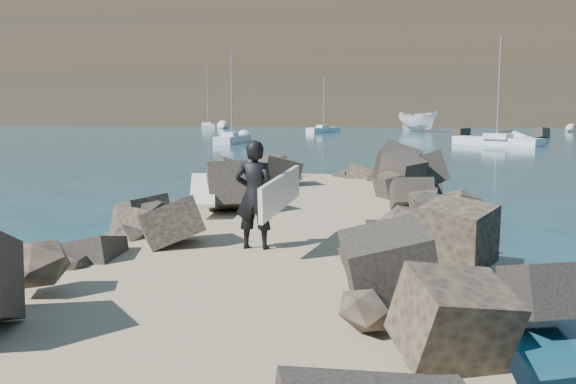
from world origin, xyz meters
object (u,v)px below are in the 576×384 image
Objects in this scene: surfboard_resting at (203,194)px; boat_imported at (418,121)px; sailboat_e at (208,127)px; surfer_with_board at (258,194)px.

boat_imported is (7.27, 70.09, 0.27)m from surfboard_resting.
boat_imported is at bearing 68.01° from surfboard_resting.
sailboat_e reaches higher than surfboard_resting.
surfer_with_board reaches higher than surfboard_resting.
sailboat_e is (-24.10, 78.20, -1.20)m from surfer_with_board.
sailboat_e is (-29.32, 4.62, -0.96)m from boat_imported.
surfer_with_board is at bearing -72.87° from sailboat_e.
surfboard_resting is 0.95× the size of surfer_with_board.
surfer_with_board is (2.06, -3.48, 0.51)m from surfboard_resting.
surfer_with_board is (-5.21, -73.58, 0.23)m from boat_imported.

